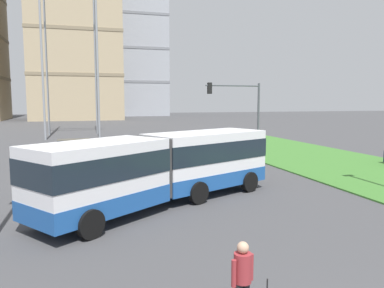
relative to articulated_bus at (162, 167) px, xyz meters
The scene contains 7 objects.
articulated_bus is the anchor object (origin of this frame).
car_black_sedan 14.43m from the articulated_bus, 105.18° to the left, with size 4.45×2.12×1.58m.
pedestrian_crossing 9.24m from the articulated_bus, 91.84° to the right, with size 0.55×0.36×1.74m.
traffic_light_far_right 12.95m from the articulated_bus, 51.09° to the left, with size 4.24×0.28×5.77m.
apartment_tower_westcentre 80.58m from the articulated_bus, 92.93° to the left, with size 20.60×15.84×39.03m.
apartment_tower_centre 102.27m from the articulated_bus, 83.47° to the left, with size 20.08×17.23×46.67m.
transmission_pylon 36.08m from the articulated_bus, 97.37° to the left, with size 9.00×6.24×28.58m.
Camera 1 is at (-5.57, -3.76, 4.53)m, focal length 35.43 mm.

